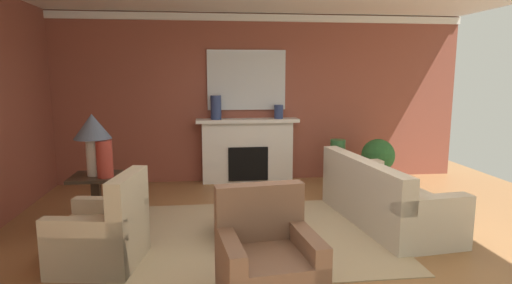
# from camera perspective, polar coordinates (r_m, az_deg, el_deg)

# --- Properties ---
(ground_plane) EXTENTS (9.03, 9.03, 0.00)m
(ground_plane) POSITION_cam_1_polar(r_m,az_deg,el_deg) (5.10, 3.79, -12.94)
(ground_plane) COLOR olive
(wall_fireplace) EXTENTS (7.55, 0.12, 2.96)m
(wall_fireplace) POSITION_cam_1_polar(r_m,az_deg,el_deg) (7.66, -0.17, 5.87)
(wall_fireplace) COLOR brown
(wall_fireplace) RESTS_ON ground_plane
(crown_moulding) EXTENTS (7.55, 0.08, 0.12)m
(crown_moulding) POSITION_cam_1_polar(r_m,az_deg,el_deg) (7.63, -0.11, 16.39)
(crown_moulding) COLOR white
(area_rug) EXTENTS (3.10, 2.53, 0.01)m
(area_rug) POSITION_cam_1_polar(r_m,az_deg,el_deg) (5.21, 0.23, -12.38)
(area_rug) COLOR tan
(area_rug) RESTS_ON ground_plane
(fireplace) EXTENTS (1.80, 0.35, 1.14)m
(fireplace) POSITION_cam_1_polar(r_m,az_deg,el_deg) (7.55, -1.16, -1.36)
(fireplace) COLOR white
(fireplace) RESTS_ON ground_plane
(mantel_mirror) EXTENTS (1.38, 0.04, 1.05)m
(mantel_mirror) POSITION_cam_1_polar(r_m,az_deg,el_deg) (7.54, -1.28, 8.34)
(mantel_mirror) COLOR silver
(sofa) EXTENTS (1.13, 2.19, 0.85)m
(sofa) POSITION_cam_1_polar(r_m,az_deg,el_deg) (5.78, 16.70, -7.53)
(sofa) COLOR beige
(sofa) RESTS_ON ground_plane
(armchair_near_window) EXTENTS (0.92, 0.92, 0.95)m
(armchair_near_window) POSITION_cam_1_polar(r_m,az_deg,el_deg) (4.63, -19.89, -11.79)
(armchair_near_window) COLOR #C1B293
(armchair_near_window) RESTS_ON ground_plane
(armchair_facing_fireplace) EXTENTS (0.89, 0.89, 0.95)m
(armchair_facing_fireplace) POSITION_cam_1_polar(r_m,az_deg,el_deg) (3.76, 1.53, -16.26)
(armchair_facing_fireplace) COLOR brown
(armchair_facing_fireplace) RESTS_ON ground_plane
(coffee_table) EXTENTS (1.00, 1.00, 0.45)m
(coffee_table) POSITION_cam_1_polar(r_m,az_deg,el_deg) (5.10, 0.23, -8.93)
(coffee_table) COLOR #2D2319
(coffee_table) RESTS_ON ground_plane
(side_table) EXTENTS (0.56, 0.56, 0.70)m
(side_table) POSITION_cam_1_polar(r_m,az_deg,el_deg) (5.60, -20.66, -7.19)
(side_table) COLOR #2D2319
(side_table) RESTS_ON ground_plane
(table_lamp) EXTENTS (0.44, 0.44, 0.75)m
(table_lamp) POSITION_cam_1_polar(r_m,az_deg,el_deg) (5.43, -21.15, 1.20)
(table_lamp) COLOR beige
(table_lamp) RESTS_ON side_table
(vase_mantel_left) EXTENTS (0.18, 0.18, 0.41)m
(vase_mantel_left) POSITION_cam_1_polar(r_m,az_deg,el_deg) (7.36, -5.42, 4.64)
(vase_mantel_left) COLOR navy
(vase_mantel_left) RESTS_ON fireplace
(vase_mantel_right) EXTENTS (0.16, 0.16, 0.24)m
(vase_mantel_right) POSITION_cam_1_polar(r_m,az_deg,el_deg) (7.48, 3.07, 4.09)
(vase_mantel_right) COLOR navy
(vase_mantel_right) RESTS_ON fireplace
(vase_tall_corner) EXTENTS (0.27, 0.27, 0.78)m
(vase_tall_corner) POSITION_cam_1_polar(r_m,az_deg,el_deg) (7.60, 10.89, -2.60)
(vase_tall_corner) COLOR #33703D
(vase_tall_corner) RESTS_ON ground_plane
(vase_on_side_table) EXTENTS (0.19, 0.19, 0.44)m
(vase_on_side_table) POSITION_cam_1_polar(r_m,az_deg,el_deg) (5.33, -19.71, -2.17)
(vase_on_side_table) COLOR #9E3328
(vase_on_side_table) RESTS_ON side_table
(book_red_cover) EXTENTS (0.29, 0.23, 0.05)m
(book_red_cover) POSITION_cam_1_polar(r_m,az_deg,el_deg) (5.14, 1.49, -7.12)
(book_red_cover) COLOR navy
(book_red_cover) RESTS_ON coffee_table
(book_art_folio) EXTENTS (0.23, 0.19, 0.04)m
(book_art_folio) POSITION_cam_1_polar(r_m,az_deg,el_deg) (5.09, -0.25, -6.75)
(book_art_folio) COLOR tan
(book_art_folio) RESTS_ON coffee_table
(potted_plant) EXTENTS (0.56, 0.56, 0.83)m
(potted_plant) POSITION_cam_1_polar(r_m,az_deg,el_deg) (7.48, 16.08, -2.20)
(potted_plant) COLOR #BCB29E
(potted_plant) RESTS_ON ground_plane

